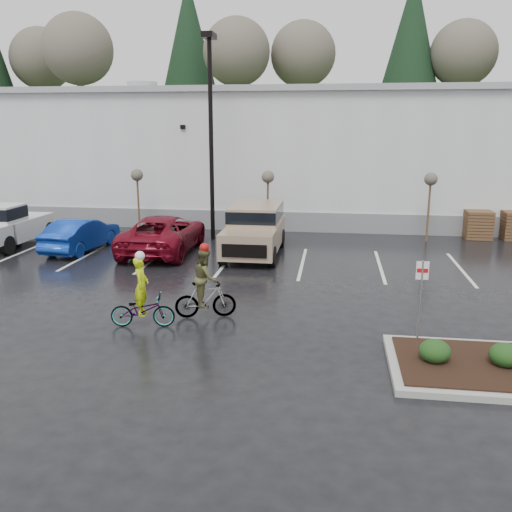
# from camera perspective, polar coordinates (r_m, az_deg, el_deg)

# --- Properties ---
(ground) EXTENTS (120.00, 120.00, 0.00)m
(ground) POSITION_cam_1_polar(r_m,az_deg,el_deg) (13.89, 0.79, -8.94)
(ground) COLOR black
(ground) RESTS_ON ground
(warehouse) EXTENTS (60.50, 15.50, 7.20)m
(warehouse) POSITION_cam_1_polar(r_m,az_deg,el_deg) (34.78, 5.61, 10.88)
(warehouse) COLOR silver
(warehouse) RESTS_ON ground
(wooded_ridge) EXTENTS (80.00, 25.00, 6.00)m
(wooded_ridge) POSITION_cam_1_polar(r_m,az_deg,el_deg) (57.78, 6.72, 11.33)
(wooded_ridge) COLOR #203A18
(wooded_ridge) RESTS_ON ground
(lamppost) EXTENTS (0.50, 1.00, 9.22)m
(lamppost) POSITION_cam_1_polar(r_m,az_deg,el_deg) (25.34, -4.80, 14.45)
(lamppost) COLOR black
(lamppost) RESTS_ON ground
(sapling_west) EXTENTS (0.60, 0.60, 3.20)m
(sapling_west) POSITION_cam_1_polar(r_m,az_deg,el_deg) (27.58, -12.40, 7.97)
(sapling_west) COLOR #432E1B
(sapling_west) RESTS_ON ground
(sapling_mid) EXTENTS (0.60, 0.60, 3.20)m
(sapling_mid) POSITION_cam_1_polar(r_m,az_deg,el_deg) (26.03, 1.26, 7.96)
(sapling_mid) COLOR #432E1B
(sapling_mid) RESTS_ON ground
(sapling_east) EXTENTS (0.60, 0.60, 3.20)m
(sapling_east) POSITION_cam_1_polar(r_m,az_deg,el_deg) (26.20, 17.90, 7.34)
(sapling_east) COLOR #432E1B
(sapling_east) RESTS_ON ground
(pallet_stack_a) EXTENTS (1.20, 1.20, 1.35)m
(pallet_stack_a) POSITION_cam_1_polar(r_m,az_deg,el_deg) (27.97, 22.32, 3.08)
(pallet_stack_a) COLOR #432E1B
(pallet_stack_a) RESTS_ON ground
(shrub_a) EXTENTS (0.70, 0.70, 0.52)m
(shrub_a) POSITION_cam_1_polar(r_m,az_deg,el_deg) (12.92, 18.31, -9.48)
(shrub_a) COLOR #153613
(shrub_a) RESTS_ON curb_island
(shrub_b) EXTENTS (0.70, 0.70, 0.52)m
(shrub_b) POSITION_cam_1_polar(r_m,az_deg,el_deg) (13.28, 24.78, -9.45)
(shrub_b) COLOR #153613
(shrub_b) RESTS_ON curb_island
(fire_lane_sign) EXTENTS (0.30, 0.05, 2.20)m
(fire_lane_sign) POSITION_cam_1_polar(r_m,az_deg,el_deg) (13.67, 16.96, -3.67)
(fire_lane_sign) COLOR gray
(fire_lane_sign) RESTS_ON ground
(pickup_white) EXTENTS (2.10, 5.20, 1.96)m
(pickup_white) POSITION_cam_1_polar(r_m,az_deg,el_deg) (26.82, -24.40, 3.13)
(pickup_white) COLOR silver
(pickup_white) RESTS_ON ground
(car_blue) EXTENTS (1.93, 4.42, 1.41)m
(car_blue) POSITION_cam_1_polar(r_m,az_deg,el_deg) (24.60, -17.91, 2.19)
(car_blue) COLOR #0D3197
(car_blue) RESTS_ON ground
(car_red) EXTENTS (2.72, 5.78, 1.60)m
(car_red) POSITION_cam_1_polar(r_m,az_deg,el_deg) (23.42, -9.69, 2.33)
(car_red) COLOR maroon
(car_red) RESTS_ON ground
(suv_tan) EXTENTS (2.20, 5.10, 2.06)m
(suv_tan) POSITION_cam_1_polar(r_m,az_deg,el_deg) (22.51, -0.21, 2.67)
(suv_tan) COLOR #9E866B
(suv_tan) RESTS_ON ground
(cyclist_hivis) EXTENTS (1.80, 0.84, 2.10)m
(cyclist_hivis) POSITION_cam_1_polar(r_m,az_deg,el_deg) (14.93, -11.88, -4.89)
(cyclist_hivis) COLOR #3F3F44
(cyclist_hivis) RESTS_ON ground
(cyclist_olive) EXTENTS (1.73, 0.90, 2.16)m
(cyclist_olive) POSITION_cam_1_polar(r_m,az_deg,el_deg) (15.32, -5.36, -3.62)
(cyclist_olive) COLOR #3F3F44
(cyclist_olive) RESTS_ON ground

